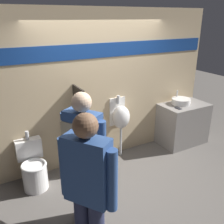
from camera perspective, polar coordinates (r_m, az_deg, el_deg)
ground_plane at (r=4.53m, az=1.07°, el=-13.18°), size 16.00×16.00×0.00m
display_wall at (r=4.44m, az=-2.69°, el=5.50°), size 4.59×0.07×2.70m
sink_counter at (r=5.48m, az=15.84°, el=-2.57°), size 0.98×0.62×0.86m
sink_basin at (r=5.31m, az=15.50°, el=2.40°), size 0.38×0.38×0.25m
cell_phone at (r=5.04m, az=14.89°, el=0.83°), size 0.07×0.14×0.01m
divider_near_counter at (r=4.24m, az=-7.28°, el=-4.22°), size 0.03×0.45×1.50m
urinal_near_counter at (r=4.62m, az=2.00°, el=-1.16°), size 0.34×0.31×1.19m
toilet at (r=4.20m, az=-17.51°, el=-12.31°), size 0.40×0.56×0.88m
person_in_vest at (r=3.06m, az=-6.48°, el=-8.94°), size 0.44×0.54×1.77m
person_with_lanyard at (r=2.54m, az=-5.49°, el=-17.26°), size 0.42×0.53×1.77m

